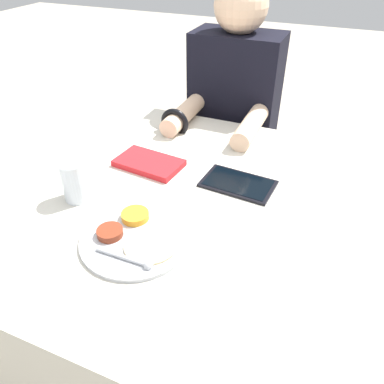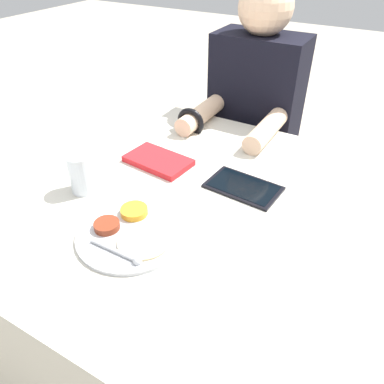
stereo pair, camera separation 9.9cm
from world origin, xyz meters
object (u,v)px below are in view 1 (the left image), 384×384
(thali_tray, at_px, (135,237))
(red_notebook, at_px, (149,163))
(drinking_glass, at_px, (75,181))
(tablet_device, at_px, (238,184))
(person_diner, at_px, (231,137))

(thali_tray, height_order, red_notebook, thali_tray)
(thali_tray, relative_size, drinking_glass, 2.34)
(thali_tray, xyz_separation_m, drinking_glass, (-0.24, 0.09, 0.05))
(tablet_device, bearing_deg, thali_tray, -116.64)
(thali_tray, distance_m, drinking_glass, 0.26)
(person_diner, xyz_separation_m, drinking_glass, (-0.21, -0.79, 0.20))
(red_notebook, bearing_deg, tablet_device, 1.43)
(red_notebook, distance_m, tablet_device, 0.30)
(thali_tray, bearing_deg, tablet_device, 63.36)
(thali_tray, xyz_separation_m, red_notebook, (-0.13, 0.32, 0.00))
(thali_tray, height_order, drinking_glass, drinking_glass)
(red_notebook, distance_m, drinking_glass, 0.26)
(thali_tray, xyz_separation_m, person_diner, (-0.03, 0.88, -0.15))
(red_notebook, bearing_deg, thali_tray, -67.38)
(tablet_device, bearing_deg, drinking_glass, -149.14)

